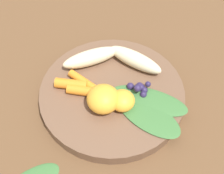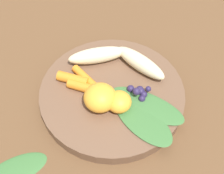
{
  "view_description": "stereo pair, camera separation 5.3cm",
  "coord_description": "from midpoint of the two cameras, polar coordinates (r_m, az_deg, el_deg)",
  "views": [
    {
      "loc": [
        -0.18,
        0.26,
        0.45
      ],
      "look_at": [
        0.0,
        0.0,
        0.03
      ],
      "focal_mm": 47.87,
      "sensor_mm": 36.0,
      "label": 1
    },
    {
      "loc": [
        -0.22,
        0.23,
        0.45
      ],
      "look_at": [
        0.0,
        0.0,
        0.03
      ],
      "focal_mm": 47.87,
      "sensor_mm": 36.0,
      "label": 2
    }
  ],
  "objects": [
    {
      "name": "kale_leaf_right",
      "position": [
        0.52,
        4.24,
        -2.75
      ],
      "size": [
        0.14,
        0.09,
        0.0
      ],
      "primitive_type": "ellipsoid",
      "rotation": [
        0.0,
        0.0,
        9.69
      ],
      "color": "#3D7038",
      "rests_on": "bowl"
    },
    {
      "name": "coconut_shred_patch",
      "position": [
        0.52,
        0.87,
        -3.22
      ],
      "size": [
        0.04,
        0.04,
        0.0
      ],
      "primitive_type": "cylinder",
      "color": "white",
      "rests_on": "bowl"
    },
    {
      "name": "blueberry_pile",
      "position": [
        0.52,
        2.18,
        -0.57
      ],
      "size": [
        0.04,
        0.05,
        0.02
      ],
      "color": "#2D234C",
      "rests_on": "bowl"
    },
    {
      "name": "carrot_mid_right",
      "position": [
        0.53,
        -8.9,
        -0.84
      ],
      "size": [
        0.05,
        0.04,
        0.02
      ],
      "primitive_type": "cylinder",
      "rotation": [
        0.0,
        1.57,
        6.73
      ],
      "color": "orange",
      "rests_on": "bowl"
    },
    {
      "name": "carrot_mid_left",
      "position": [
        0.54,
        -10.59,
        0.34
      ],
      "size": [
        0.06,
        0.04,
        0.02
      ],
      "primitive_type": "cylinder",
      "rotation": [
        0.0,
        1.57,
        6.75
      ],
      "color": "orange",
      "rests_on": "bowl"
    },
    {
      "name": "kale_leaf_left",
      "position": [
        0.5,
        3.98,
        -5.68
      ],
      "size": [
        0.12,
        0.06,
        0.0
      ],
      "primitive_type": "ellipsoid",
      "rotation": [
        0.0,
        0.0,
        9.36
      ],
      "color": "#3D7038",
      "rests_on": "bowl"
    },
    {
      "name": "orange_segment_near",
      "position": [
        0.5,
        -0.99,
        -2.81
      ],
      "size": [
        0.04,
        0.04,
        0.03
      ],
      "primitive_type": "ellipsoid",
      "color": "#F4A833",
      "rests_on": "bowl"
    },
    {
      "name": "orange_segment_far",
      "position": [
        0.5,
        -4.71,
        -2.48
      ],
      "size": [
        0.06,
        0.06,
        0.04
      ],
      "primitive_type": "ellipsoid",
      "color": "#F4A833",
      "rests_on": "bowl"
    },
    {
      "name": "banana_peeled_left",
      "position": [
        0.57,
        -6.68,
        5.45
      ],
      "size": [
        0.09,
        0.11,
        0.03
      ],
      "primitive_type": "ellipsoid",
      "rotation": [
        0.0,
        0.0,
        7.28
      ],
      "color": "beige",
      "rests_on": "bowl"
    },
    {
      "name": "bowl",
      "position": [
        0.54,
        -2.77,
        -1.56
      ],
      "size": [
        0.26,
        0.26,
        0.02
      ],
      "primitive_type": "cylinder",
      "color": "brown",
      "rests_on": "ground_plane"
    },
    {
      "name": "carrot_front",
      "position": [
        0.54,
        -8.28,
        0.93
      ],
      "size": [
        0.06,
        0.02,
        0.01
      ],
      "primitive_type": "cylinder",
      "rotation": [
        0.0,
        1.57,
        6.22
      ],
      "color": "orange",
      "rests_on": "bowl"
    },
    {
      "name": "ground_plane",
      "position": [
        0.55,
        -2.72,
        -2.25
      ],
      "size": [
        2.4,
        2.4,
        0.0
      ],
      "primitive_type": "plane",
      "color": "brown"
    },
    {
      "name": "banana_peeled_right",
      "position": [
        0.56,
        1.61,
        5.17
      ],
      "size": [
        0.11,
        0.03,
        0.03
      ],
      "primitive_type": "ellipsoid",
      "rotation": [
        0.0,
        0.0,
        6.31
      ],
      "color": "beige",
      "rests_on": "bowl"
    }
  ]
}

